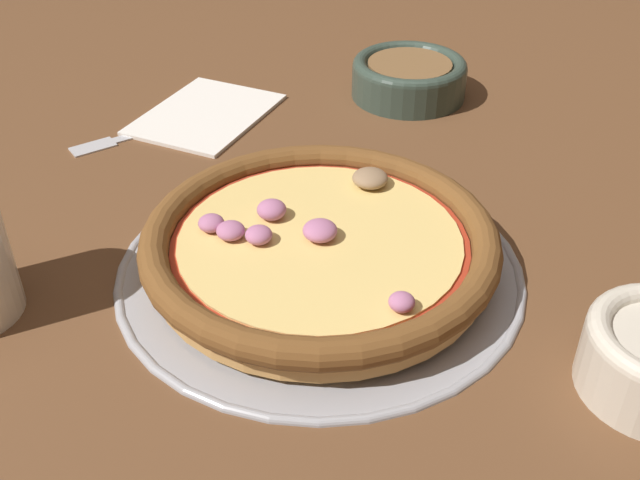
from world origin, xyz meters
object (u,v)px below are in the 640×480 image
Objects in this scene: bowl_far at (409,76)px; napkin at (206,113)px; fork at (149,130)px; pizza at (320,244)px; pizza_tray at (320,266)px.

bowl_far is 0.66× the size of napkin.
pizza is at bearing 92.73° from fork.
pizza_tray is at bearing 80.92° from napkin.
napkin is at bearing -99.09° from pizza.
napkin is (-0.05, -0.30, 0.00)m from pizza_tray.
bowl_far reaches higher than fork.
fork is at bearing -86.27° from pizza_tray.
pizza is at bearing 80.91° from napkin.
pizza_tray reaches higher than fork.
pizza is 1.46× the size of fork.
pizza reaches higher than fork.
bowl_far is at bearing -140.76° from pizza_tray.
pizza is at bearing -88.17° from pizza_tray.
bowl_far reaches higher than pizza_tray.
bowl_far is (-0.27, -0.22, 0.02)m from pizza_tray.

